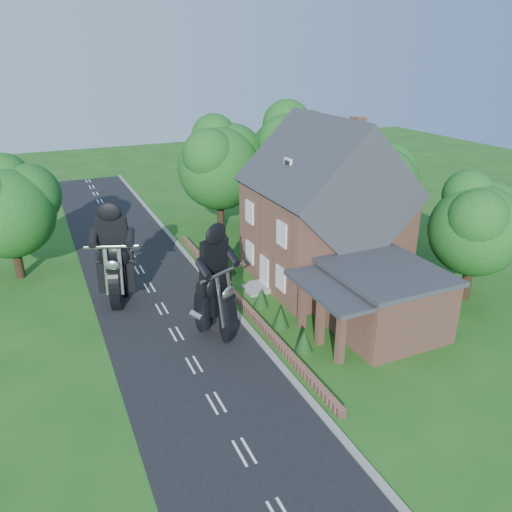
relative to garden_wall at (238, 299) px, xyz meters
name	(u,v)px	position (x,y,z in m)	size (l,w,h in m)	color
ground	(194,365)	(-4.30, -5.00, -0.20)	(120.00, 120.00, 0.00)	#1E5116
road	(194,365)	(-4.30, -5.00, -0.19)	(7.00, 80.00, 0.02)	black
kerb	(265,346)	(-0.65, -5.00, -0.14)	(0.30, 80.00, 0.12)	gray
garden_wall	(238,299)	(0.00, 0.00, 0.00)	(0.30, 22.00, 0.40)	#97604C
house	(324,213)	(6.19, 1.00, 4.14)	(9.54, 8.64, 10.24)	#97604C
annex	(380,299)	(5.57, -5.80, 1.57)	(7.05, 5.94, 3.44)	#97604C
tree_annex_side	(480,221)	(12.83, -4.90, 4.49)	(5.64, 5.20, 7.48)	black
tree_house_right	(380,180)	(12.35, 3.62, 4.99)	(6.51, 6.00, 8.40)	black
tree_behind_house	(298,150)	(9.88, 11.14, 6.03)	(7.81, 7.20, 10.08)	black
tree_behind_left	(224,160)	(3.86, 12.13, 5.53)	(6.94, 6.40, 9.16)	black
tree_far_road	(14,204)	(-11.16, 9.11, 4.64)	(6.08, 5.60, 7.84)	black
shrub_a	(304,340)	(1.00, -6.00, 0.35)	(0.90, 0.90, 1.10)	#103310
shrub_b	(281,317)	(1.00, -3.50, 0.35)	(0.90, 0.90, 1.10)	#103310
shrub_c	(261,297)	(1.00, -1.00, 0.35)	(0.90, 0.90, 1.10)	#103310
shrub_d	(229,266)	(1.00, 4.00, 0.35)	(0.90, 0.90, 1.10)	#103310
shrub_e	(216,253)	(1.00, 6.50, 0.35)	(0.90, 0.90, 1.10)	#103310
shrub_f	(204,241)	(1.00, 9.00, 0.35)	(0.90, 0.90, 1.10)	#103310
motorcycle_lead	(216,320)	(-2.46, -2.99, 0.72)	(0.50, 1.98, 1.84)	black
motorcycle_follow	(119,289)	(-6.32, 2.69, 0.72)	(0.50, 1.98, 1.84)	black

